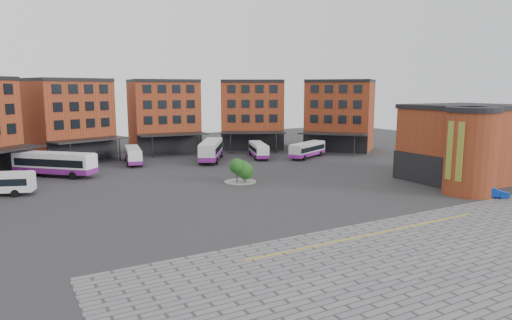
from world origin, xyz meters
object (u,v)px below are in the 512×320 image
bus_f (308,149)px  bus_c (133,155)px  bus_b (55,164)px  blue_car (490,192)px  bus_e (258,150)px  tree_island (242,170)px  bus_d (211,150)px

bus_f → bus_c: bearing=-133.5°
bus_b → blue_car: bus_b is taller
bus_b → bus_e: (35.13, 1.38, -0.42)m
tree_island → bus_f: size_ratio=0.43×
tree_island → blue_car: 30.82m
tree_island → bus_c: 25.06m
bus_c → bus_e: bearing=-1.2°
bus_c → blue_car: size_ratio=2.48×
bus_c → blue_car: (30.52, -45.32, -0.84)m
bus_c → blue_car: bearing=-45.7°
blue_car → bus_b: bearing=81.6°
bus_d → blue_car: size_ratio=3.03×
tree_island → bus_e: tree_island is taller
bus_d → bus_c: bearing=-164.0°
tree_island → bus_e: (13.31, 18.92, -0.31)m
blue_car → bus_d: bearing=56.4°
bus_c → bus_b: bearing=-145.3°
bus_b → bus_e: bearing=-44.1°
bus_d → bus_e: 9.20m
tree_island → bus_d: (4.19, 20.06, 0.13)m
tree_island → bus_e: 23.14m
bus_f → bus_e: bearing=-146.6°
bus_e → bus_c: bearing=-171.9°
tree_island → bus_b: 28.00m
tree_island → bus_d: bus_d is taller
bus_e → blue_car: bus_e is taller
bus_e → tree_island: bearing=-105.5°
bus_d → blue_car: bus_d is taller
bus_c → bus_f: bearing=-6.5°
bus_b → bus_d: bearing=-40.9°
bus_b → bus_f: (43.06, -3.17, -0.36)m
bus_b → bus_f: bearing=-50.6°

